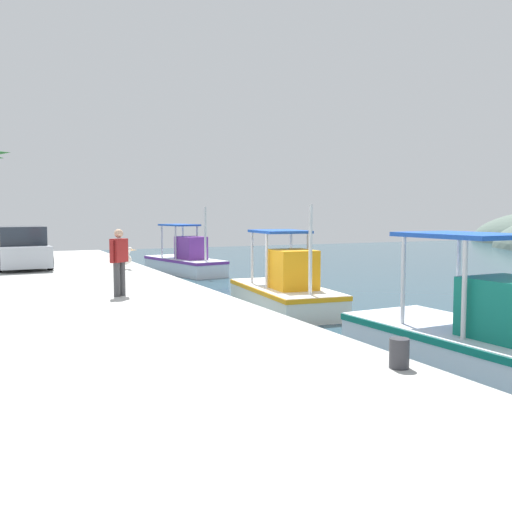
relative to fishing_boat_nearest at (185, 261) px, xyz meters
The scene contains 9 objects.
quay_pier 13.78m from the fishing_boat_nearest, 34.63° to the right, with size 36.00×10.00×0.80m, color #B2B2AD.
fishing_boat_nearest is the anchor object (origin of this frame).
fishing_boat_second 10.92m from the fishing_boat_nearest, ahead, with size 4.83×2.31×3.09m.
fishing_boat_third 18.43m from the fishing_boat_nearest, ahead, with size 5.42×2.28×3.14m.
pelican 5.98m from the fishing_boat_nearest, 39.80° to the right, with size 0.90×0.73×0.82m.
fisherman_standing 12.50m from the fishing_boat_nearest, 25.42° to the right, with size 0.45×0.51×1.68m.
parked_car 7.73m from the fishing_boat_nearest, 70.52° to the right, with size 4.20×2.07×1.57m.
mooring_bollard_nearest 3.58m from the fishing_boat_nearest, 67.49° to the right, with size 0.24×0.24×0.49m, color #333338.
mooring_bollard_second 19.72m from the fishing_boat_nearest, ahead, with size 0.27×0.27×0.40m, color #333338.
Camera 1 is at (14.08, -5.36, 2.90)m, focal length 39.79 mm.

